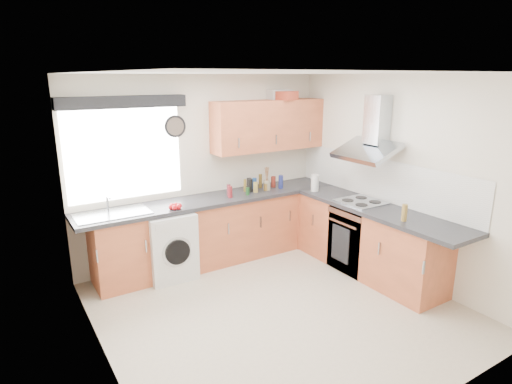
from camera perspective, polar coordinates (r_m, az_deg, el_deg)
ground_plane at (r=4.88m, az=2.94°, el=-15.28°), size 3.60×3.60×0.00m
ceiling at (r=4.20m, az=3.41°, el=15.56°), size 3.60×3.60×0.02m
wall_back at (r=5.89m, az=-7.01°, el=3.12°), size 3.60×0.02×2.50m
wall_front at (r=3.17m, az=22.48°, el=-8.66°), size 3.60×0.02×2.50m
wall_left at (r=3.69m, az=-20.42°, el=-5.13°), size 0.02×3.60×2.50m
wall_right at (r=5.58m, az=18.43°, el=1.77°), size 0.02×3.60×2.50m
window at (r=5.47m, az=-17.07°, el=4.84°), size 1.40×0.02×1.10m
window_blind at (r=5.32m, az=-17.34°, el=11.39°), size 1.50×0.18×0.14m
splashback at (r=5.78m, az=16.04°, el=1.69°), size 0.01×3.00×0.54m
base_cab_back at (r=5.83m, az=-6.41°, el=-5.41°), size 3.00×0.58×0.86m
base_cab_corner at (r=6.63m, az=6.17°, el=-2.84°), size 0.60×0.60×0.86m
base_cab_right at (r=5.70m, az=14.71°, el=-6.30°), size 0.58×2.10×0.86m
worktop_back at (r=5.72m, az=-5.60°, el=-0.98°), size 3.60×0.62×0.05m
worktop_right at (r=5.45m, az=16.09°, el=-2.33°), size 0.62×2.42×0.05m
sink at (r=5.27m, az=-18.64°, el=-2.40°), size 0.84×0.46×0.10m
oven at (r=5.79m, az=13.56°, el=-5.93°), size 0.56×0.58×0.85m
hob_plate at (r=5.64m, az=13.87°, el=-1.26°), size 0.52×0.52×0.01m
extractor_hood at (r=5.54m, az=15.15°, el=7.40°), size 0.52×0.78×0.66m
upper_cabinets at (r=6.12m, az=1.70°, el=8.89°), size 1.70×0.35×0.70m
washing_machine at (r=5.52m, az=-11.53°, el=-6.88°), size 0.60×0.58×0.85m
wall_clock at (r=5.63m, az=-10.69°, el=8.58°), size 0.29×0.04×0.29m
casserole at (r=6.29m, az=3.02°, el=12.88°), size 0.34×0.25×0.14m
storage_box at (r=6.13m, az=4.17°, el=12.71°), size 0.31×0.28×0.12m
utensil_pot at (r=6.05m, az=1.44°, el=0.90°), size 0.10×0.10×0.14m
kitchen_roll at (r=6.04m, az=7.85°, el=1.21°), size 0.13×0.13×0.23m
tomato_cluster at (r=5.28m, az=-10.72°, el=-1.90°), size 0.15×0.15×0.06m
jar_0 at (r=5.93m, az=-0.05°, el=0.64°), size 0.06×0.06×0.14m
jar_1 at (r=5.67m, az=-3.46°, el=-0.00°), size 0.06×0.06×0.15m
jar_2 at (r=6.10m, az=-0.21°, el=1.14°), size 0.06×0.06×0.16m
jar_3 at (r=6.14m, az=3.32°, el=1.37°), size 0.07×0.07×0.19m
jar_4 at (r=5.95m, az=-0.81°, el=0.88°), size 0.07×0.07×0.18m
jar_5 at (r=6.16m, az=0.58°, el=1.49°), size 0.05×0.05×0.20m
jar_6 at (r=6.21m, az=2.32°, el=1.37°), size 0.07×0.07×0.16m
jar_7 at (r=5.75m, az=-3.67°, el=0.24°), size 0.05×0.05×0.16m
jar_8 at (r=6.02m, az=1.31°, el=0.65°), size 0.05×0.05×0.10m
jar_9 at (r=6.01m, az=-0.90°, el=1.03°), size 0.07×0.07×0.18m
jar_10 at (r=5.80m, az=-1.14°, el=0.10°), size 0.05×0.05×0.10m
jar_11 at (r=5.96m, az=-1.47°, el=0.88°), size 0.04×0.04×0.17m
bottle_0 at (r=5.03m, az=19.18°, el=-2.62°), size 0.06×0.06×0.19m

